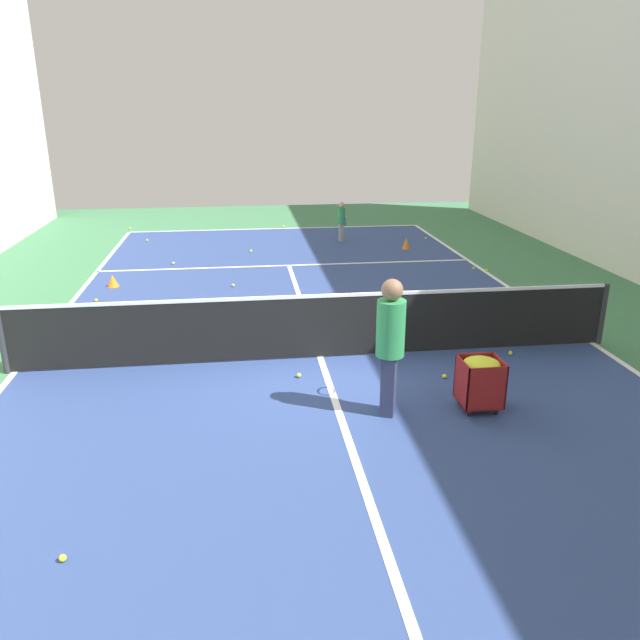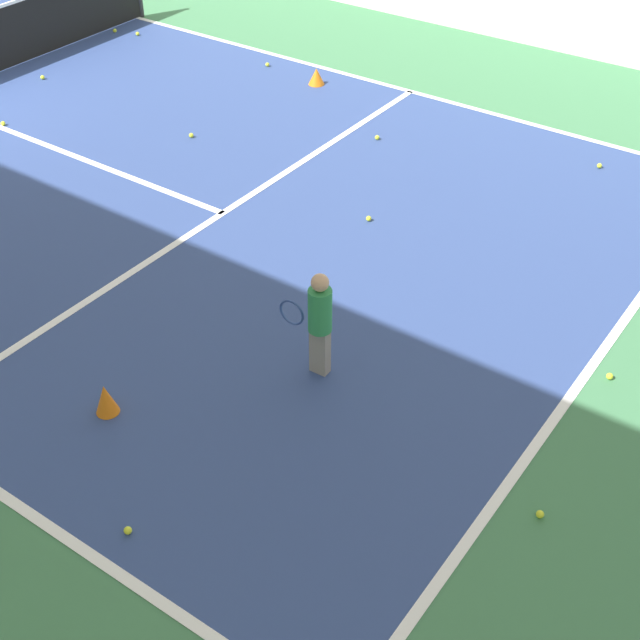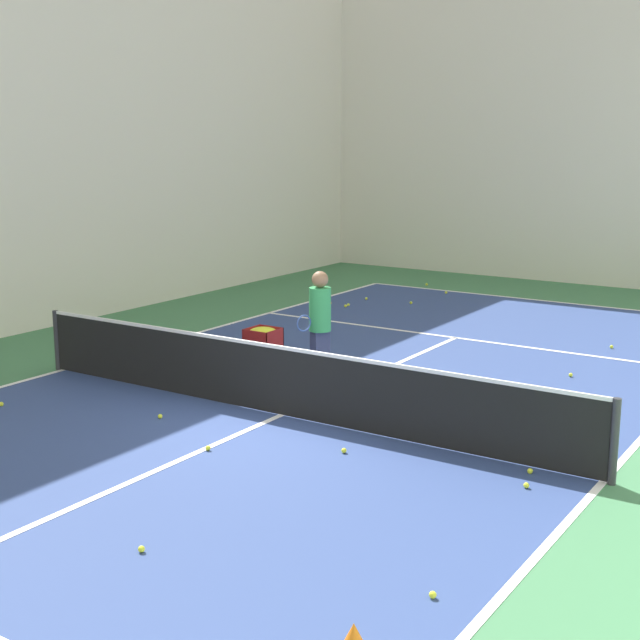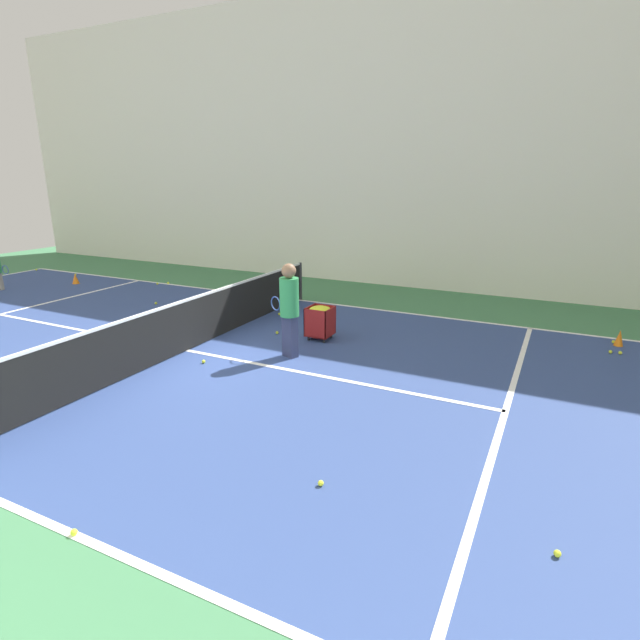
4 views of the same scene
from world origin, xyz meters
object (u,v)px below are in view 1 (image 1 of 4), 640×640
at_px(tennis_net, 320,325).
at_px(coach_at_net, 390,339).
at_px(ball_cart, 481,374).
at_px(training_cone_0, 113,281).
at_px(player_near_baseline, 341,219).

height_order(tennis_net, coach_at_net, coach_at_net).
relative_size(coach_at_net, ball_cart, 2.52).
relative_size(tennis_net, ball_cart, 13.31).
relative_size(tennis_net, training_cone_0, 35.91).
bearing_deg(training_cone_0, ball_cart, 131.27).
distance_m(player_near_baseline, ball_cart, 10.93).
xyz_separation_m(tennis_net, ball_cart, (-1.86, 2.07, -0.04)).
bearing_deg(coach_at_net, training_cone_0, 56.01).
bearing_deg(tennis_net, player_near_baseline, -101.46).
xyz_separation_m(tennis_net, training_cone_0, (4.06, -4.67, -0.41)).
bearing_deg(training_cone_0, coach_at_net, 125.03).
xyz_separation_m(coach_at_net, ball_cart, (-1.22, 0.05, -0.54)).
height_order(tennis_net, training_cone_0, tennis_net).
relative_size(tennis_net, player_near_baseline, 8.32).
bearing_deg(coach_at_net, player_near_baseline, 14.89).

